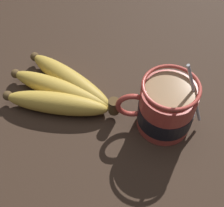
{
  "coord_description": "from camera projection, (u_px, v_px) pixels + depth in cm",
  "views": [
    {
      "loc": [
        -1.6,
        33.46,
        50.01
      ],
      "look_at": [
        -0.56,
        1.68,
        7.62
      ],
      "focal_mm": 50.0,
      "sensor_mm": 36.0,
      "label": 1
    }
  ],
  "objects": [
    {
      "name": "banana_bunch",
      "position": [
        62.0,
        90.0,
        0.58
      ],
      "size": [
        21.53,
        16.16,
        4.41
      ],
      "color": "#4C381E",
      "rests_on": "table"
    },
    {
      "name": "table",
      "position": [
        109.0,
        116.0,
        0.59
      ],
      "size": [
        100.57,
        100.57,
        2.98
      ],
      "color": "#332319",
      "rests_on": "ground"
    },
    {
      "name": "coffee_mug",
      "position": [
        166.0,
        108.0,
        0.52
      ],
      "size": [
        15.05,
        9.55,
        15.19
      ],
      "color": "#B23D33",
      "rests_on": "table"
    }
  ]
}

